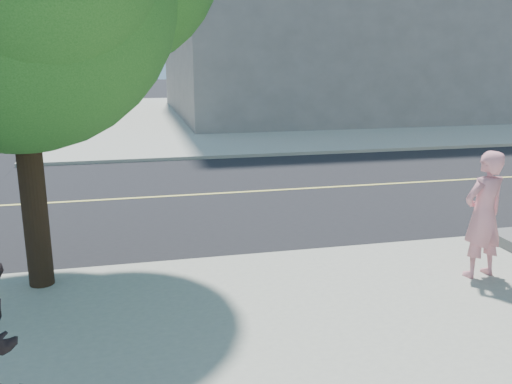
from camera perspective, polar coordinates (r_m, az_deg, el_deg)
name	(u,v)px	position (r m, az deg, el deg)	size (l,w,h in m)	color
road_ew	(24,205)	(13.31, -23.12, -1.22)	(140.00, 9.00, 0.01)	black
sidewalk_ne	(327,113)	(31.83, 7.47, 8.22)	(29.00, 25.00, 0.12)	#9E9F8E
man_on_phone	(484,215)	(8.45, 22.68, -2.20)	(0.68, 0.45, 1.86)	pink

